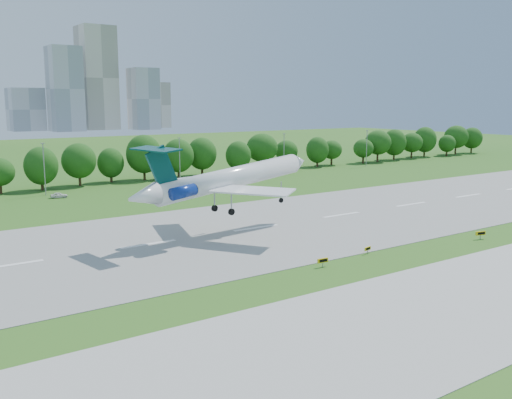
# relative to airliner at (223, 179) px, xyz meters

# --- Properties ---
(ground) EXTENTS (600.00, 600.00, 0.00)m
(ground) POSITION_rel_airliner_xyz_m (6.72, -24.73, -9.07)
(ground) COLOR #235A17
(ground) RESTS_ON ground
(runway) EXTENTS (400.00, 45.00, 0.08)m
(runway) POSITION_rel_airliner_xyz_m (6.72, 0.27, -9.03)
(runway) COLOR gray
(runway) RESTS_ON ground
(taxiway) EXTENTS (400.00, 23.00, 0.08)m
(taxiway) POSITION_rel_airliner_xyz_m (6.72, -42.73, -9.03)
(taxiway) COLOR #ADADA8
(taxiway) RESTS_ON ground
(tree_line) EXTENTS (288.40, 8.40, 10.40)m
(tree_line) POSITION_rel_airliner_xyz_m (6.72, 67.27, -2.88)
(tree_line) COLOR #382314
(tree_line) RESTS_ON ground
(light_poles) EXTENTS (175.90, 0.25, 12.19)m
(light_poles) POSITION_rel_airliner_xyz_m (4.22, 57.27, -2.73)
(light_poles) COLOR gray
(light_poles) RESTS_ON ground
(skyline) EXTENTS (127.00, 52.00, 80.00)m
(skyline) POSITION_rel_airliner_xyz_m (106.88, 365.88, 21.39)
(skyline) COLOR #B2B2B7
(skyline) RESTS_ON ground
(airliner) EXTENTS (37.46, 26.92, 11.80)m
(airliner) POSITION_rel_airliner_xyz_m (0.00, 0.00, 0.00)
(airliner) COLOR white
(airliner) RESTS_ON ground
(taxi_sign_left) EXTENTS (1.43, 0.46, 1.01)m
(taxi_sign_left) POSITION_rel_airliner_xyz_m (10.24, -22.58, -8.33)
(taxi_sign_left) COLOR gray
(taxi_sign_left) RESTS_ON ground
(taxi_sign_centre) EXTENTS (1.66, 0.33, 1.16)m
(taxi_sign_centre) POSITION_rel_airliner_xyz_m (0.58, -23.88, -8.21)
(taxi_sign_centre) COLOR gray
(taxi_sign_centre) RESTS_ON ground
(taxi_sign_right) EXTENTS (1.77, 0.70, 1.26)m
(taxi_sign_right) POSITION_rel_airliner_xyz_m (31.34, -26.52, -8.14)
(taxi_sign_right) COLOR gray
(taxi_sign_right) RESTS_ON ground
(service_vehicle_b) EXTENTS (3.94, 2.34, 1.26)m
(service_vehicle_b) POSITION_rel_airliner_xyz_m (-11.88, 51.66, -8.44)
(service_vehicle_b) COLOR white
(service_vehicle_b) RESTS_ON ground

